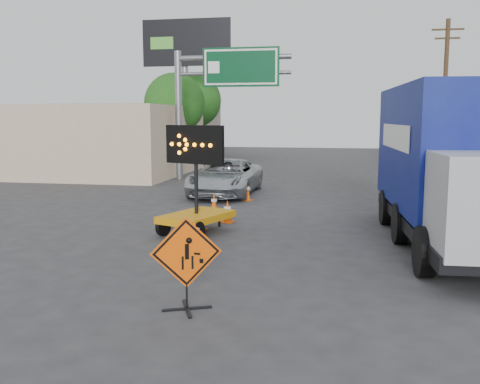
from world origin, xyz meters
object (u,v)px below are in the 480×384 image
(arrow_board, at_px, (196,210))
(box_truck, at_px, (453,174))
(pickup_truck, at_px, (226,177))
(construction_sign, at_px, (186,261))

(arrow_board, height_order, box_truck, box_truck)
(pickup_truck, xyz_separation_m, box_truck, (7.76, -8.01, 1.12))
(construction_sign, bearing_deg, arrow_board, 80.40)
(arrow_board, xyz_separation_m, box_truck, (6.90, -0.14, 1.20))
(construction_sign, xyz_separation_m, arrow_board, (-1.48, 6.03, -0.18))
(construction_sign, distance_m, box_truck, 8.06)
(arrow_board, distance_m, pickup_truck, 7.92)
(construction_sign, height_order, box_truck, box_truck)
(arrow_board, height_order, pickup_truck, arrow_board)
(arrow_board, bearing_deg, construction_sign, -54.53)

